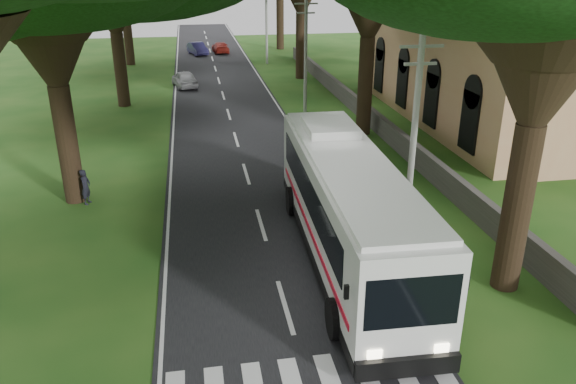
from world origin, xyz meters
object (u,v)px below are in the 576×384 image
(pole_near, at_px, (414,136))
(coach_bus, at_px, (347,206))
(church, at_px, (506,46))
(pedestrian, at_px, (86,187))
(distant_car_b, at_px, (198,49))
(pole_far, at_px, (266,22))
(pole_mid, at_px, (306,52))
(distant_car_a, at_px, (185,79))
(distant_car_c, at_px, (220,47))

(pole_near, xyz_separation_m, coach_bus, (-2.80, -1.26, -2.07))
(church, height_order, pedestrian, church)
(distant_car_b, distance_m, pedestrian, 42.07)
(church, relative_size, pole_far, 3.00)
(pole_mid, bearing_deg, pole_near, -90.00)
(church, distance_m, distant_car_b, 37.34)
(church, height_order, distant_car_a, church)
(pole_mid, xyz_separation_m, distant_car_c, (-4.34, 28.08, -3.54))
(pole_mid, xyz_separation_m, distant_car_a, (-8.50, 9.70, -3.45))
(distant_car_c, bearing_deg, coach_bus, 88.59)
(coach_bus, bearing_deg, pole_far, 87.91)
(pedestrian, bearing_deg, distant_car_b, 8.96)
(church, distance_m, coach_bus, 22.81)
(coach_bus, distance_m, distant_car_a, 31.52)
(pole_mid, bearing_deg, pole_far, 90.00)
(distant_car_b, bearing_deg, pole_mid, -91.44)
(distant_car_c, bearing_deg, pole_near, 91.96)
(coach_bus, distance_m, pedestrian, 12.26)
(church, bearing_deg, coach_bus, -132.05)
(church, height_order, pole_mid, church)
(distant_car_a, bearing_deg, distant_car_b, -106.60)
(distant_car_a, height_order, distant_car_b, distant_car_a)
(pole_near, bearing_deg, distant_car_c, 95.15)
(church, bearing_deg, pole_mid, 160.19)
(pole_mid, xyz_separation_m, distant_car_b, (-6.99, 27.20, -3.48))
(pole_near, distance_m, distant_car_b, 47.84)
(coach_bus, relative_size, pedestrian, 8.25)
(coach_bus, bearing_deg, church, 49.73)
(coach_bus, relative_size, distant_car_b, 3.27)
(pole_far, bearing_deg, pole_mid, -90.00)
(pole_mid, bearing_deg, coach_bus, -97.50)
(pole_far, bearing_deg, pole_near, -90.00)
(church, relative_size, distant_car_a, 5.80)
(coach_bus, bearing_deg, pedestrian, 147.82)
(distant_car_c, relative_size, pedestrian, 2.61)
(church, xyz_separation_m, pole_near, (-12.36, -15.55, -0.73))
(pole_mid, height_order, distant_car_c, pole_mid)
(pole_near, relative_size, coach_bus, 0.60)
(pole_mid, bearing_deg, distant_car_c, 98.78)
(pole_near, bearing_deg, distant_car_b, 98.42)
(pole_mid, distance_m, distant_car_b, 28.30)
(pole_far, xyz_separation_m, distant_car_b, (-6.99, 7.20, -3.48))
(church, distance_m, pole_near, 19.88)
(distant_car_a, bearing_deg, church, 134.17)
(pole_near, distance_m, pedestrian, 14.45)
(pole_far, height_order, distant_car_b, pole_far)
(distant_car_a, xyz_separation_m, pedestrian, (-4.41, -24.15, 0.08))
(coach_bus, height_order, distant_car_a, coach_bus)
(pole_near, relative_size, pole_far, 1.00)
(church, xyz_separation_m, distant_car_c, (-16.70, 32.53, -4.27))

